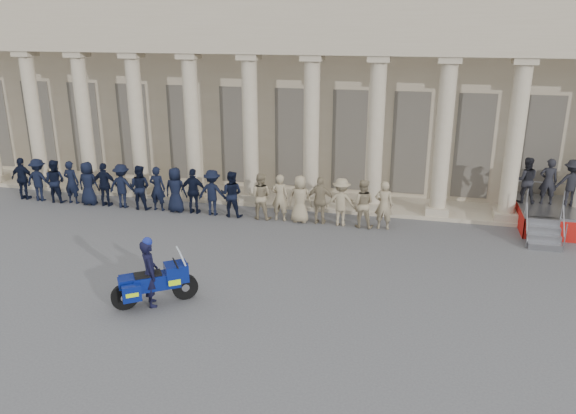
# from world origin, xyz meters

# --- Properties ---
(ground) EXTENTS (90.00, 90.00, 0.00)m
(ground) POSITION_xyz_m (0.00, 0.00, 0.00)
(ground) COLOR #48484B
(ground) RESTS_ON ground
(building) EXTENTS (40.00, 12.50, 9.00)m
(building) POSITION_xyz_m (-0.00, 14.74, 4.52)
(building) COLOR tan
(building) RESTS_ON ground
(officer_rank) EXTENTS (16.65, 0.71, 1.88)m
(officer_rank) POSITION_xyz_m (-3.56, 6.15, 0.94)
(officer_rank) COLOR black
(officer_rank) RESTS_ON ground
(motorcycle) EXTENTS (2.04, 1.68, 1.54)m
(motorcycle) POSITION_xyz_m (-1.13, -1.42, 0.66)
(motorcycle) COLOR black
(motorcycle) RESTS_ON ground
(rider) EXTENTS (0.78, 0.84, 2.01)m
(rider) POSITION_xyz_m (-1.24, -1.50, 0.99)
(rider) COLOR black
(rider) RESTS_ON ground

